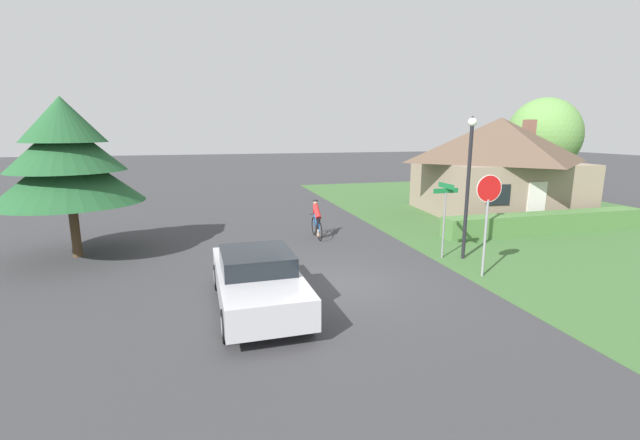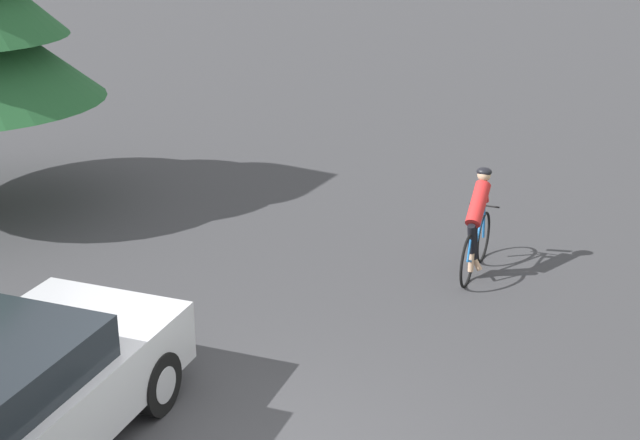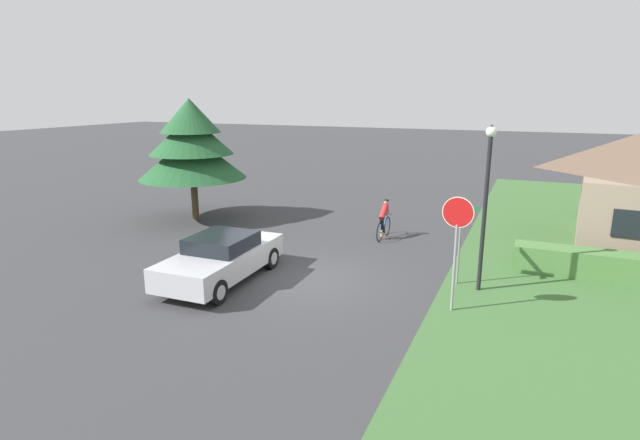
% 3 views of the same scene
% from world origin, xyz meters
% --- Properties ---
extents(cyclist, '(0.44, 1.73, 1.54)m').
position_xyz_m(cyclist, '(0.93, 5.35, 0.72)').
color(cyclist, black).
rests_on(cyclist, ground).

